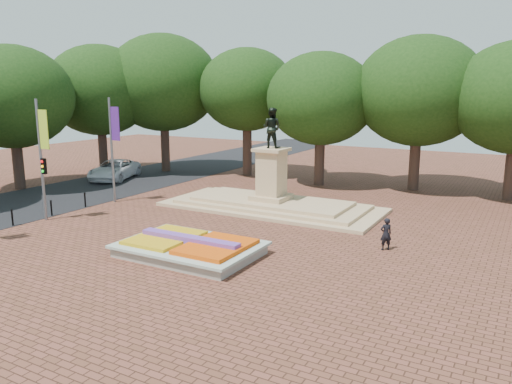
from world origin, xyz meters
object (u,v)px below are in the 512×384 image
at_px(monument, 271,195).
at_px(van, 114,170).
at_px(pedestrian, 386,234).
at_px(flower_bed, 190,247).

relative_size(monument, van, 2.38).
bearing_deg(van, pedestrian, -37.22).
distance_m(monument, pedestrian, 9.88).
bearing_deg(flower_bed, pedestrian, 34.38).
height_order(monument, van, monument).
relative_size(flower_bed, pedestrian, 4.02).
xyz_separation_m(monument, van, (-16.58, 2.92, -0.06)).
xyz_separation_m(flower_bed, van, (-17.61, 12.92, 0.44)).
relative_size(flower_bed, monument, 0.45).
xyz_separation_m(flower_bed, monument, (-1.03, 10.00, 0.50)).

